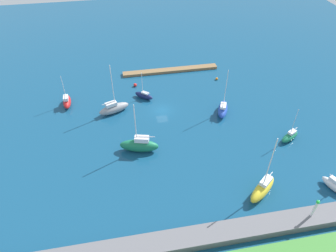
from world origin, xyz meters
TOP-DOWN VIEW (x-y plane):
  - water at (0.00, 0.00)m, footprint 160.00×160.00m
  - pier_dock at (-5.08, -16.76)m, footprint 25.59×2.03m
  - breakwater at (0.00, 32.14)m, footprint 67.93×3.30m
  - harbor_beacon at (-17.75, 32.14)m, footprint 0.56×0.56m
  - sailboat_green_lone_south at (-23.71, 14.23)m, footprint 4.95×3.58m
  - sailboat_red_west_end at (21.22, -5.93)m, footprint 1.97×5.04m
  - sailboat_navy_near_pier at (3.47, -5.54)m, footprint 4.54×4.05m
  - sailboat_gray_lone_north at (10.72, -1.22)m, footprint 7.24×4.38m
  - sailboat_blue_inner_mooring at (-13.12, 3.44)m, footprint 4.21×6.29m
  - sailboat_white_center_basin at (-25.11, 27.15)m, footprint 3.00×4.80m
  - sailboat_yellow_outer_mooring at (-12.65, 25.89)m, footprint 6.71×5.83m
  - sailboat_green_far_north at (6.44, 11.92)m, footprint 7.79×3.88m
  - mooring_buoy_orange at (-16.13, -10.40)m, footprint 0.64×0.64m
  - mooring_buoy_red at (5.01, -11.05)m, footprint 0.85×0.85m

SIDE VIEW (x-z plane):
  - water at x=0.00m, z-range 0.00..0.00m
  - mooring_buoy_orange at x=-16.13m, z-range 0.00..0.64m
  - pier_dock at x=-5.08m, z-range 0.00..0.69m
  - mooring_buoy_red at x=5.01m, z-range 0.00..0.85m
  - breakwater at x=0.00m, z-range 0.00..1.43m
  - sailboat_navy_near_pier at x=3.47m, z-range -2.67..4.28m
  - sailboat_green_lone_south at x=-23.71m, z-range -3.03..4.78m
  - sailboat_white_center_basin at x=-25.11m, z-range -2.60..4.42m
  - sailboat_red_west_end at x=21.22m, z-range -2.74..4.91m
  - sailboat_blue_inner_mooring at x=-13.12m, z-range -4.23..6.58m
  - sailboat_gray_lone_north at x=10.72m, z-range -4.72..7.13m
  - sailboat_yellow_outer_mooring at x=-12.65m, z-range -5.08..7.83m
  - sailboat_green_far_north at x=6.44m, z-range -4.05..6.99m
  - harbor_beacon at x=-17.75m, z-range 1.71..5.44m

